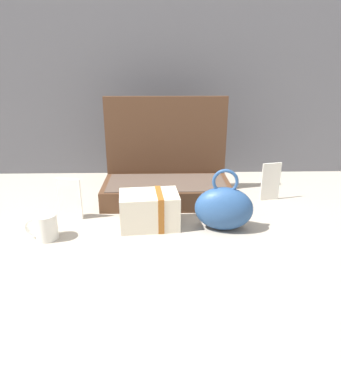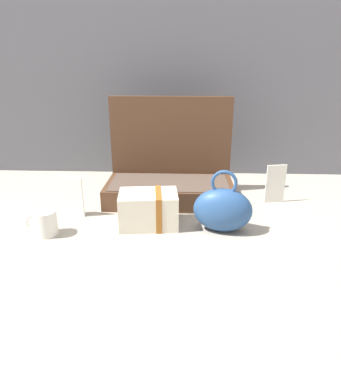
% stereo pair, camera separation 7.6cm
% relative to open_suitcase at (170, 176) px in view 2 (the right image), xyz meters
% --- Properties ---
extents(ground_plane, '(6.00, 6.00, 0.00)m').
position_rel_open_suitcase_xyz_m(ground_plane, '(0.02, -0.20, -0.09)').
color(ground_plane, '#9E9384').
extents(back_wall, '(3.20, 0.06, 1.40)m').
position_rel_open_suitcase_xyz_m(back_wall, '(0.02, 0.38, 0.61)').
color(back_wall, '#56565B').
rests_on(back_wall, ground_plane).
extents(open_suitcase, '(0.52, 0.27, 0.41)m').
position_rel_open_suitcase_xyz_m(open_suitcase, '(0.00, 0.00, 0.00)').
color(open_suitcase, '#4C301E').
rests_on(open_suitcase, ground_plane).
extents(teal_pouch_handbag, '(0.21, 0.13, 0.22)m').
position_rel_open_suitcase_xyz_m(teal_pouch_handbag, '(0.19, -0.30, -0.02)').
color(teal_pouch_handbag, '#284C7F').
rests_on(teal_pouch_handbag, ground_plane).
extents(cream_toiletry_bag, '(0.21, 0.16, 0.13)m').
position_rel_open_suitcase_xyz_m(cream_toiletry_bag, '(-0.06, -0.27, -0.03)').
color(cream_toiletry_bag, beige).
rests_on(cream_toiletry_bag, ground_plane).
extents(coffee_mug, '(0.11, 0.07, 0.09)m').
position_rel_open_suitcase_xyz_m(coffee_mug, '(-0.40, -0.36, -0.05)').
color(coffee_mug, silver).
rests_on(coffee_mug, ground_plane).
extents(info_card_left, '(0.08, 0.02, 0.16)m').
position_rel_open_suitcase_xyz_m(info_card_left, '(0.43, -0.04, -0.01)').
color(info_card_left, white).
rests_on(info_card_left, ground_plane).
extents(poster_card_right, '(0.09, 0.02, 0.15)m').
position_rel_open_suitcase_xyz_m(poster_card_right, '(-0.35, -0.20, -0.02)').
color(poster_card_right, white).
rests_on(poster_card_right, ground_plane).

